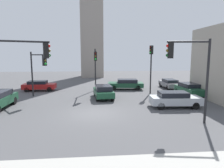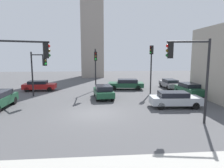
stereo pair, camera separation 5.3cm
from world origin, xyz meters
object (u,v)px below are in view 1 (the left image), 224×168
(traffic_light_1, at_px, (12,63))
(traffic_light_2, at_px, (95,62))
(car_0, at_px, (126,84))
(traffic_light_0, at_px, (151,61))
(car_1, at_px, (103,91))
(car_2, at_px, (190,89))
(car_5, at_px, (169,83))
(car_3, at_px, (39,85))
(traffic_light_4, at_px, (190,64))
(car_6, at_px, (175,99))
(traffic_light_3, at_px, (38,66))

(traffic_light_1, relative_size, traffic_light_2, 1.05)
(car_0, bearing_deg, traffic_light_0, 134.00)
(car_1, distance_m, car_2, 9.68)
(car_2, bearing_deg, car_0, -128.43)
(car_5, bearing_deg, car_3, 90.96)
(traffic_light_0, relative_size, traffic_light_4, 1.01)
(traffic_light_4, distance_m, car_0, 13.91)
(traffic_light_0, bearing_deg, car_2, 119.85)
(car_6, bearing_deg, traffic_light_0, 97.12)
(traffic_light_1, bearing_deg, car_2, 6.97)
(traffic_light_3, xyz_separation_m, car_0, (9.90, 4.89, -2.72))
(traffic_light_0, height_order, car_1, traffic_light_0)
(traffic_light_1, relative_size, car_0, 1.16)
(traffic_light_4, relative_size, car_3, 1.38)
(car_0, xyz_separation_m, car_1, (-3.23, -5.25, 0.00))
(traffic_light_2, bearing_deg, car_0, 116.38)
(traffic_light_3, bearing_deg, car_2, 51.95)
(traffic_light_1, height_order, traffic_light_4, same)
(car_1, bearing_deg, traffic_light_2, 8.98)
(traffic_light_3, height_order, car_6, traffic_light_3)
(traffic_light_3, xyz_separation_m, traffic_light_4, (11.89, -8.49, 0.49))
(traffic_light_0, xyz_separation_m, car_0, (-2.41, 3.11, -3.15))
(traffic_light_0, bearing_deg, car_5, -175.03)
(traffic_light_2, relative_size, car_2, 1.25)
(car_0, xyz_separation_m, car_6, (2.80, -9.42, 0.00))
(car_6, bearing_deg, car_3, 150.16)
(traffic_light_1, height_order, car_2, traffic_light_1)
(traffic_light_3, height_order, car_0, traffic_light_3)
(car_1, height_order, car_3, car_1)
(traffic_light_3, distance_m, car_0, 11.37)
(traffic_light_1, relative_size, traffic_light_3, 1.14)
(traffic_light_4, bearing_deg, car_3, -36.31)
(traffic_light_2, height_order, traffic_light_4, traffic_light_4)
(traffic_light_3, xyz_separation_m, car_6, (12.70, -4.53, -2.71))
(car_1, distance_m, car_5, 10.72)
(traffic_light_4, xyz_separation_m, car_1, (-5.23, 8.14, -3.20))
(traffic_light_0, relative_size, car_1, 1.36)
(traffic_light_1, distance_m, car_2, 17.96)
(traffic_light_3, bearing_deg, traffic_light_4, 16.07)
(car_5, bearing_deg, traffic_light_0, 132.23)
(car_3, relative_size, car_5, 0.98)
(car_3, bearing_deg, traffic_light_0, -13.21)
(car_1, bearing_deg, car_3, 52.60)
(traffic_light_4, xyz_separation_m, car_2, (4.44, 8.60, -3.19))
(car_6, bearing_deg, traffic_light_4, -97.88)
(car_1, xyz_separation_m, car_3, (-7.98, 5.07, -0.03))
(traffic_light_3, relative_size, traffic_light_4, 0.88)
(traffic_light_0, xyz_separation_m, car_2, (4.03, -1.68, -3.14))
(car_5, bearing_deg, car_6, 161.31)
(car_3, height_order, car_6, car_6)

